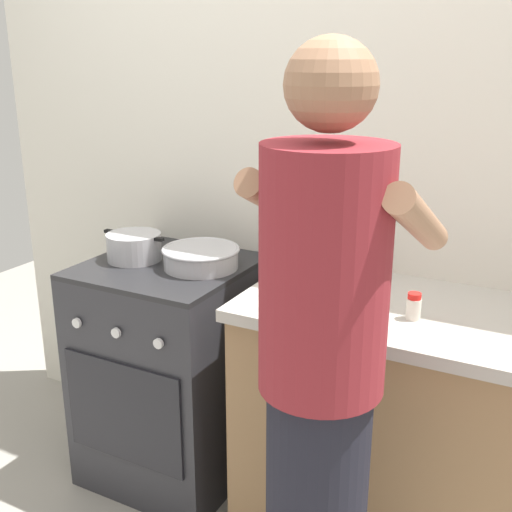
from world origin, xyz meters
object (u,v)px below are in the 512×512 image
at_px(pot, 134,247).
at_px(person, 321,399).
at_px(spice_bottle, 414,307).
at_px(stove_range, 171,370).
at_px(utensil_crock, 351,248).
at_px(mixing_bowl, 201,256).

distance_m(pot, person, 1.16).
bearing_deg(spice_bottle, pot, 176.55).
bearing_deg(spice_bottle, person, -100.72).
height_order(stove_range, pot, pot).
bearing_deg(pot, utensil_crock, 15.68).
xyz_separation_m(mixing_bowl, person, (0.73, -0.60, -0.08)).
bearing_deg(pot, stove_range, 5.29).
distance_m(pot, utensil_crock, 0.83).
distance_m(stove_range, pot, 0.52).
relative_size(mixing_bowl, person, 0.17).
bearing_deg(mixing_bowl, pot, -172.06).
height_order(stove_range, person, person).
distance_m(mixing_bowl, person, 0.95).
bearing_deg(person, stove_range, 146.38).
relative_size(stove_range, mixing_bowl, 3.09).
relative_size(stove_range, spice_bottle, 10.85).
height_order(pot, person, person).
xyz_separation_m(pot, mixing_bowl, (0.28, 0.04, -0.01)).
relative_size(stove_range, utensil_crock, 2.68).
bearing_deg(mixing_bowl, utensil_crock, 19.66).
relative_size(stove_range, person, 0.53).
xyz_separation_m(utensil_crock, spice_bottle, (0.30, -0.29, -0.06)).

